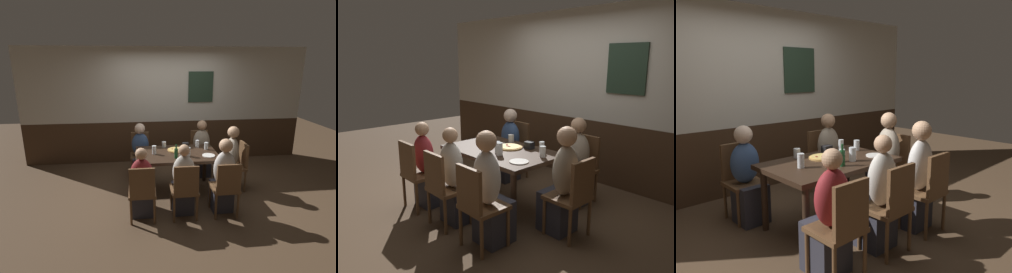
{
  "view_description": "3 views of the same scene",
  "coord_description": "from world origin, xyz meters",
  "views": [
    {
      "loc": [
        -0.66,
        -4.4,
        2.32
      ],
      "look_at": [
        -0.15,
        -0.02,
        1.05
      ],
      "focal_mm": 28.71,
      "sensor_mm": 36.0,
      "label": 1
    },
    {
      "loc": [
        3.0,
        -2.68,
        1.87
      ],
      "look_at": [
        0.13,
        -0.03,
        0.94
      ],
      "focal_mm": 35.3,
      "sensor_mm": 36.0,
      "label": 2
    },
    {
      "loc": [
        -2.31,
        -2.66,
        1.69
      ],
      "look_at": [
        0.15,
        -0.07,
        1.0
      ],
      "focal_mm": 35.39,
      "sensor_mm": 36.0,
      "label": 3
    }
  ],
  "objects": [
    {
      "name": "chair_right_near",
      "position": [
        0.63,
        -0.87,
        0.5
      ],
      "size": [
        0.4,
        0.4,
        0.88
      ],
      "color": "brown",
      "rests_on": "ground_plane"
    },
    {
      "name": "tumbler_water",
      "position": [
        -0.39,
        -0.01,
        0.8
      ],
      "size": [
        0.07,
        0.07,
        0.15
      ],
      "color": "silver",
      "rests_on": "dining_table"
    },
    {
      "name": "chair_left_far",
      "position": [
        -0.63,
        0.87,
        0.5
      ],
      "size": [
        0.4,
        0.4,
        0.88
      ],
      "color": "brown",
      "rests_on": "ground_plane"
    },
    {
      "name": "ground_plane",
      "position": [
        0.0,
        0.0,
        0.0
      ],
      "size": [
        12.0,
        12.0,
        0.0
      ],
      "primitive_type": "plane",
      "color": "#4C3826"
    },
    {
      "name": "person_mid_near",
      "position": [
        0.0,
        -0.7,
        0.47
      ],
      "size": [
        0.34,
        0.37,
        1.13
      ],
      "color": "#2D2D38",
      "rests_on": "ground_plane"
    },
    {
      "name": "dining_table",
      "position": [
        0.0,
        0.0,
        0.65
      ],
      "size": [
        1.42,
        0.9,
        0.74
      ],
      "color": "black",
      "rests_on": "ground_plane"
    },
    {
      "name": "condiment_caddy",
      "position": [
        0.21,
        0.29,
        0.79
      ],
      "size": [
        0.11,
        0.09,
        0.09
      ],
      "primitive_type": "cube",
      "color": "black",
      "rests_on": "dining_table"
    },
    {
      "name": "person_right_near",
      "position": [
        0.63,
        -0.71,
        0.51
      ],
      "size": [
        0.34,
        0.37,
        1.2
      ],
      "color": "#2D2D38",
      "rests_on": "ground_plane"
    },
    {
      "name": "person_left_near",
      "position": [
        -0.63,
        -0.7,
        0.46
      ],
      "size": [
        0.34,
        0.37,
        1.1
      ],
      "color": "#2D2D38",
      "rests_on": "ground_plane"
    },
    {
      "name": "person_left_far",
      "position": [
        -0.63,
        0.7,
        0.47
      ],
      "size": [
        0.34,
        0.37,
        1.11
      ],
      "color": "#2D2D38",
      "rests_on": "ground_plane"
    },
    {
      "name": "chair_head_east",
      "position": [
        1.13,
        0.0,
        0.5
      ],
      "size": [
        0.4,
        0.4,
        0.88
      ],
      "color": "brown",
      "rests_on": "ground_plane"
    },
    {
      "name": "chair_mid_near",
      "position": [
        0.0,
        -0.87,
        0.5
      ],
      "size": [
        0.4,
        0.4,
        0.88
      ],
      "color": "brown",
      "rests_on": "ground_plane"
    },
    {
      "name": "pint_glass_amber",
      "position": [
        0.07,
        -0.12,
        0.8
      ],
      "size": [
        0.07,
        0.07,
        0.14
      ],
      "color": "silver",
      "rests_on": "dining_table"
    },
    {
      "name": "beer_bottle_green",
      "position": [
        -0.04,
        -0.25,
        0.83
      ],
      "size": [
        0.06,
        0.06,
        0.23
      ],
      "color": "#194723",
      "rests_on": "dining_table"
    },
    {
      "name": "beer_glass_tall",
      "position": [
        0.17,
        -0.18,
        0.81
      ],
      "size": [
        0.08,
        0.08,
        0.15
      ],
      "color": "silver",
      "rests_on": "dining_table"
    },
    {
      "name": "pizza",
      "position": [
        0.02,
        0.14,
        0.75
      ],
      "size": [
        0.32,
        0.32,
        0.03
      ],
      "color": "tan",
      "rests_on": "dining_table"
    },
    {
      "name": "beer_glass_half",
      "position": [
        0.43,
        0.28,
        0.8
      ],
      "size": [
        0.06,
        0.06,
        0.13
      ],
      "color": "silver",
      "rests_on": "dining_table"
    },
    {
      "name": "pint_glass_stout",
      "position": [
        0.57,
        0.14,
        0.8
      ],
      "size": [
        0.07,
        0.07,
        0.13
      ],
      "color": "silver",
      "rests_on": "dining_table"
    },
    {
      "name": "plate_white_large",
      "position": [
        0.52,
        -0.2,
        0.75
      ],
      "size": [
        0.22,
        0.22,
        0.01
      ],
      "primitive_type": "cylinder",
      "color": "white",
      "rests_on": "dining_table"
    },
    {
      "name": "wall_back",
      "position": [
        0.01,
        1.65,
        1.3
      ],
      "size": [
        6.4,
        0.13,
        2.6
      ],
      "color": "#3D2819",
      "rests_on": "ground_plane"
    },
    {
      "name": "person_right_far",
      "position": [
        0.63,
        0.7,
        0.48
      ],
      "size": [
        0.34,
        0.37,
        1.14
      ],
      "color": "#2D2D38",
      "rests_on": "ground_plane"
    },
    {
      "name": "chair_left_near",
      "position": [
        -0.63,
        -0.87,
        0.5
      ],
      "size": [
        0.4,
        0.4,
        0.88
      ],
      "color": "brown",
      "rests_on": "ground_plane"
    },
    {
      "name": "tumbler_short",
      "position": [
        -0.19,
        0.35,
        0.79
      ],
      "size": [
        0.08,
        0.08,
        0.11
      ],
      "color": "silver",
      "rests_on": "dining_table"
    },
    {
      "name": "person_head_east",
      "position": [
        0.97,
        0.0,
        0.51
      ],
      "size": [
        0.37,
        0.34,
        1.19
      ],
      "color": "#2D2D38",
      "rests_on": "ground_plane"
    },
    {
      "name": "chair_right_far",
      "position": [
        0.63,
        0.87,
        0.5
      ],
      "size": [
        0.4,
        0.4,
        0.88
      ],
      "color": "brown",
      "rests_on": "ground_plane"
    }
  ]
}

